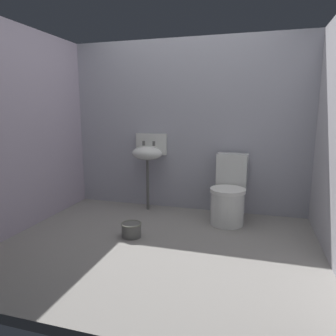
% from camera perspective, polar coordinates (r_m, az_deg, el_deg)
% --- Properties ---
extents(ground_plane, '(3.44, 2.65, 0.08)m').
position_cam_1_polar(ground_plane, '(3.15, -1.46, -14.30)').
color(ground_plane, gray).
extents(wall_back, '(3.44, 0.10, 2.17)m').
position_cam_1_polar(wall_back, '(3.99, 3.58, 7.74)').
color(wall_back, '#A7A8B4').
rests_on(wall_back, ground).
extents(wall_left, '(0.10, 2.45, 2.17)m').
position_cam_1_polar(wall_left, '(3.73, -24.90, 6.56)').
color(wall_left, '#AEA1B5').
rests_on(wall_left, ground).
extents(toilet_near_wall, '(0.42, 0.61, 0.78)m').
position_cam_1_polar(toilet_near_wall, '(3.64, 11.25, -4.96)').
color(toilet_near_wall, white).
rests_on(toilet_near_wall, ground).
extents(sink, '(0.42, 0.35, 0.99)m').
position_cam_1_polar(sink, '(3.95, -3.75, 2.90)').
color(sink, '#5D5D59').
rests_on(sink, ground).
extents(bucket, '(0.22, 0.22, 0.15)m').
position_cam_1_polar(bucket, '(3.25, -6.83, -11.30)').
color(bucket, '#5D5D59').
rests_on(bucket, ground).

